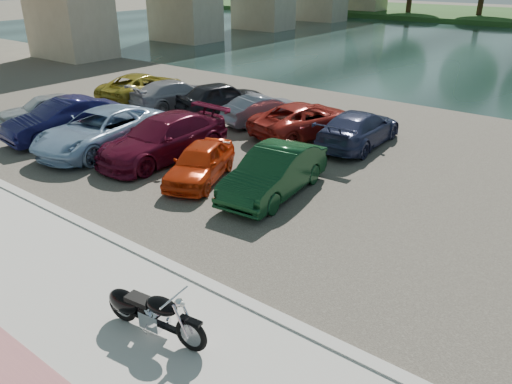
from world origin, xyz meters
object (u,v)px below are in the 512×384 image
at_px(motorcycle, 146,310).
at_px(car_0, 45,109).
at_px(car_1, 64,119).
at_px(car_2, 101,130).

xyz_separation_m(motorcycle, car_0, (-14.17, 6.54, 0.14)).
distance_m(motorcycle, car_1, 13.16).
height_order(motorcycle, car_2, car_2).
bearing_deg(car_0, car_1, 7.02).
bearing_deg(car_2, car_0, 166.63).
bearing_deg(motorcycle, car_0, 147.81).
height_order(car_0, car_1, car_1).
xyz_separation_m(car_0, car_1, (2.42, -0.61, 0.11)).
bearing_deg(car_1, car_2, 8.00).
distance_m(car_0, car_1, 2.50).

